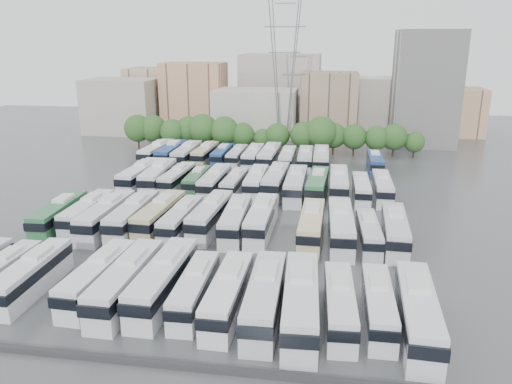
% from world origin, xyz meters
% --- Properties ---
extents(ground, '(220.00, 220.00, 0.00)m').
position_xyz_m(ground, '(0.00, 0.00, 0.00)').
color(ground, '#424447').
rests_on(ground, ground).
extents(parapet, '(56.00, 0.50, 0.50)m').
position_xyz_m(parapet, '(0.00, -33.00, 0.25)').
color(parapet, '#2D2D30').
rests_on(parapet, ground).
extents(tree_line, '(65.60, 7.97, 8.50)m').
position_xyz_m(tree_line, '(-2.95, 42.05, 4.48)').
color(tree_line, black).
rests_on(tree_line, ground).
extents(city_buildings, '(102.00, 35.00, 20.00)m').
position_xyz_m(city_buildings, '(-7.46, 71.86, 7.87)').
color(city_buildings, '#9E998E').
rests_on(city_buildings, ground).
extents(apartment_tower, '(14.00, 14.00, 26.00)m').
position_xyz_m(apartment_tower, '(34.00, 58.00, 13.00)').
color(apartment_tower, silver).
rests_on(apartment_tower, ground).
extents(electricity_pylon, '(9.00, 6.91, 33.83)m').
position_xyz_m(electricity_pylon, '(2.00, 50.00, 18.66)').
color(electricity_pylon, slate).
rests_on(electricity_pylon, ground).
extents(bus_r0_s1, '(2.53, 11.08, 3.47)m').
position_xyz_m(bus_r0_s1, '(-18.14, -23.64, 1.70)').
color(bus_r0_s1, silver).
rests_on(bus_r0_s1, ground).
extents(bus_r0_s2, '(2.93, 11.99, 3.74)m').
position_xyz_m(bus_r0_s2, '(-14.84, -23.66, 1.84)').
color(bus_r0_s2, silver).
rests_on(bus_r0_s2, ground).
extents(bus_r0_s4, '(3.09, 12.28, 3.83)m').
position_xyz_m(bus_r0_s4, '(-8.14, -23.18, 1.88)').
color(bus_r0_s4, silver).
rests_on(bus_r0_s4, ground).
extents(bus_r0_s5, '(2.95, 13.16, 4.12)m').
position_xyz_m(bus_r0_s5, '(-4.96, -23.85, 2.02)').
color(bus_r0_s5, silver).
rests_on(bus_r0_s5, ground).
extents(bus_r0_s6, '(3.14, 13.38, 4.18)m').
position_xyz_m(bus_r0_s6, '(-1.63, -23.13, 2.05)').
color(bus_r0_s6, silver).
rests_on(bus_r0_s6, ground).
extents(bus_r0_s7, '(2.74, 11.35, 3.54)m').
position_xyz_m(bus_r0_s7, '(1.62, -23.81, 1.74)').
color(bus_r0_s7, silver).
rests_on(bus_r0_s7, ground).
extents(bus_r0_s8, '(2.72, 12.23, 3.83)m').
position_xyz_m(bus_r0_s8, '(4.90, -24.44, 1.88)').
color(bus_r0_s8, white).
rests_on(bus_r0_s8, ground).
extents(bus_r0_s9, '(3.15, 13.07, 4.08)m').
position_xyz_m(bus_r0_s9, '(8.29, -24.76, 2.00)').
color(bus_r0_s9, silver).
rests_on(bus_r0_s9, ground).
extents(bus_r0_s10, '(3.68, 13.80, 4.29)m').
position_xyz_m(bus_r0_s10, '(11.51, -25.26, 2.11)').
color(bus_r0_s10, silver).
rests_on(bus_r0_s10, ground).
extents(bus_r0_s11, '(3.04, 11.55, 3.59)m').
position_xyz_m(bus_r0_s11, '(14.85, -24.55, 1.76)').
color(bus_r0_s11, silver).
rests_on(bus_r0_s11, ground).
extents(bus_r0_s12, '(2.51, 11.15, 3.49)m').
position_xyz_m(bus_r0_s12, '(18.18, -24.05, 1.71)').
color(bus_r0_s12, silver).
rests_on(bus_r0_s12, ground).
extents(bus_r0_s13, '(3.39, 13.33, 4.15)m').
position_xyz_m(bus_r0_s13, '(21.26, -25.33, 2.04)').
color(bus_r0_s13, silver).
rests_on(bus_r0_s13, ground).
extents(bus_r1_s0, '(3.30, 12.34, 3.83)m').
position_xyz_m(bus_r1_s0, '(-21.41, -7.04, 1.88)').
color(bus_r1_s0, '#2D693D').
rests_on(bus_r1_s0, ground).
extents(bus_r1_s1, '(2.78, 12.15, 3.80)m').
position_xyz_m(bus_r1_s1, '(-18.09, -5.74, 1.87)').
color(bus_r1_s1, silver).
rests_on(bus_r1_s1, ground).
extents(bus_r1_s2, '(2.93, 13.03, 4.08)m').
position_xyz_m(bus_r1_s2, '(-14.92, -6.87, 2.00)').
color(bus_r1_s2, silver).
rests_on(bus_r1_s2, ground).
extents(bus_r1_s3, '(3.00, 13.13, 4.11)m').
position_xyz_m(bus_r1_s3, '(-11.48, -6.44, 2.02)').
color(bus_r1_s3, silver).
rests_on(bus_r1_s3, ground).
extents(bus_r1_s4, '(3.41, 12.92, 4.02)m').
position_xyz_m(bus_r1_s4, '(-8.22, -5.47, 1.97)').
color(bus_r1_s4, '#C0B284').
rests_on(bus_r1_s4, ground).
extents(bus_r1_s5, '(2.99, 11.97, 3.73)m').
position_xyz_m(bus_r1_s5, '(-5.09, -6.25, 1.83)').
color(bus_r1_s5, silver).
rests_on(bus_r1_s5, ground).
extents(bus_r1_s6, '(3.48, 13.03, 4.05)m').
position_xyz_m(bus_r1_s6, '(-1.67, -4.61, 1.99)').
color(bus_r1_s6, silver).
rests_on(bus_r1_s6, ground).
extents(bus_r1_s7, '(3.26, 12.54, 3.90)m').
position_xyz_m(bus_r1_s7, '(1.82, -5.48, 1.91)').
color(bus_r1_s7, silver).
rests_on(bus_r1_s7, ground).
extents(bus_r1_s8, '(2.77, 12.70, 3.98)m').
position_xyz_m(bus_r1_s8, '(5.02, -4.93, 1.96)').
color(bus_r1_s8, silver).
rests_on(bus_r1_s8, ground).
extents(bus_r1_s10, '(2.89, 12.60, 3.94)m').
position_xyz_m(bus_r1_s10, '(11.44, -6.05, 1.94)').
color(bus_r1_s10, beige).
rests_on(bus_r1_s10, ground).
extents(bus_r1_s11, '(3.36, 13.38, 4.17)m').
position_xyz_m(bus_r1_s11, '(15.00, -6.16, 2.05)').
color(bus_r1_s11, silver).
rests_on(bus_r1_s11, ground).
extents(bus_r1_s12, '(2.87, 10.91, 3.39)m').
position_xyz_m(bus_r1_s12, '(18.29, -6.86, 1.67)').
color(bus_r1_s12, silver).
rests_on(bus_r1_s12, ground).
extents(bus_r1_s13, '(3.24, 12.68, 3.95)m').
position_xyz_m(bus_r1_s13, '(21.41, -6.10, 1.94)').
color(bus_r1_s13, silver).
rests_on(bus_r1_s13, ground).
extents(bus_r2_s1, '(3.34, 13.32, 4.15)m').
position_xyz_m(bus_r2_s1, '(-18.04, 12.66, 2.04)').
color(bus_r2_s1, silver).
rests_on(bus_r2_s1, ground).
extents(bus_r2_s2, '(3.56, 13.43, 4.17)m').
position_xyz_m(bus_r2_s2, '(-14.90, 12.64, 2.05)').
color(bus_r2_s2, silver).
rests_on(bus_r2_s2, ground).
extents(bus_r2_s3, '(3.19, 12.02, 3.74)m').
position_xyz_m(bus_r2_s3, '(-11.57, 12.53, 1.83)').
color(bus_r2_s3, silver).
rests_on(bus_r2_s3, ground).
extents(bus_r2_s4, '(2.61, 10.83, 3.38)m').
position_xyz_m(bus_r2_s4, '(-8.27, 12.57, 1.66)').
color(bus_r2_s4, '#2B6538').
rests_on(bus_r2_s4, ground).
extents(bus_r2_s5, '(2.99, 12.61, 3.94)m').
position_xyz_m(bus_r2_s5, '(-4.95, 11.31, 1.93)').
color(bus_r2_s5, silver).
rests_on(bus_r2_s5, ground).
extents(bus_r2_s6, '(2.82, 11.17, 3.48)m').
position_xyz_m(bus_r2_s6, '(-1.72, 11.49, 1.71)').
color(bus_r2_s6, silver).
rests_on(bus_r2_s6, ground).
extents(bus_r2_s7, '(2.81, 12.15, 3.80)m').
position_xyz_m(bus_r2_s7, '(1.61, 12.55, 1.87)').
color(bus_r2_s7, silver).
rests_on(bus_r2_s7, ground).
extents(bus_r2_s8, '(3.29, 13.37, 4.17)m').
position_xyz_m(bus_r2_s8, '(4.75, 12.93, 2.05)').
color(bus_r2_s8, silver).
rests_on(bus_r2_s8, ground).
extents(bus_r2_s9, '(2.91, 13.26, 4.16)m').
position_xyz_m(bus_r2_s9, '(8.09, 11.28, 2.04)').
color(bus_r2_s9, silver).
rests_on(bus_r2_s9, ground).
extents(bus_r2_s10, '(3.38, 12.92, 4.02)m').
position_xyz_m(bus_r2_s10, '(11.46, 11.63, 1.97)').
color(bus_r2_s10, '#317245').
rests_on(bus_r2_s10, ground).
extents(bus_r2_s11, '(2.92, 12.99, 4.07)m').
position_xyz_m(bus_r2_s11, '(14.75, 13.05, 2.00)').
color(bus_r2_s11, silver).
rests_on(bus_r2_s11, ground).
extents(bus_r2_s12, '(2.61, 11.18, 3.50)m').
position_xyz_m(bus_r2_s12, '(18.19, 11.57, 1.72)').
color(bus_r2_s12, silver).
rests_on(bus_r2_s12, ground).
extents(bus_r2_s13, '(2.61, 11.92, 3.74)m').
position_xyz_m(bus_r2_s13, '(21.45, 12.55, 1.84)').
color(bus_r2_s13, silver).
rests_on(bus_r2_s13, ground).
extents(bus_r3_s0, '(3.52, 13.27, 4.13)m').
position_xyz_m(bus_r3_s0, '(-21.43, 30.12, 2.03)').
color(bus_r3_s0, silver).
rests_on(bus_r3_s0, ground).
extents(bus_r3_s1, '(2.89, 13.22, 4.15)m').
position_xyz_m(bus_r3_s1, '(-18.29, 29.89, 2.04)').
color(bus_r3_s1, navy).
rests_on(bus_r3_s1, ground).
extents(bus_r3_s2, '(3.01, 13.34, 4.18)m').
position_xyz_m(bus_r3_s2, '(-14.88, 29.16, 2.05)').
color(bus_r3_s2, silver).
rests_on(bus_r3_s2, ground).
extents(bus_r3_s3, '(2.92, 12.27, 3.83)m').
position_xyz_m(bus_r3_s3, '(-11.65, 31.02, 1.88)').
color(bus_r3_s3, '#CCBF8C').
rests_on(bus_r3_s3, ground).
extents(bus_r3_s4, '(2.46, 11.24, 3.52)m').
position_xyz_m(bus_r3_s4, '(-8.24, 31.20, 1.73)').
color(bus_r3_s4, navy).
rests_on(bus_r3_s4, ground).
extents(bus_r3_s5, '(2.60, 11.08, 3.46)m').
position_xyz_m(bus_r3_s5, '(-5.15, 30.93, 1.70)').
color(bus_r3_s5, silver).
rests_on(bus_r3_s5, ground).
extents(bus_r3_s6, '(2.74, 12.50, 3.92)m').
position_xyz_m(bus_r3_s6, '(-1.73, 29.76, 1.93)').
color(bus_r3_s6, silver).
rests_on(bus_r3_s6, ground).
extents(bus_r3_s7, '(3.24, 13.58, 4.24)m').
position_xyz_m(bus_r3_s7, '(1.51, 29.59, 2.08)').
color(bus_r3_s7, silver).
rests_on(bus_r3_s7, ground).
extents(bus_r3_s8, '(2.62, 11.84, 3.71)m').
position_xyz_m(bus_r3_s8, '(5.01, 29.69, 1.82)').
color(bus_r3_s8, silver).
rests_on(bus_r3_s8, ground).
extents(bus_r3_s9, '(3.07, 12.37, 3.86)m').
position_xyz_m(bus_r3_s9, '(8.43, 29.64, 1.89)').
color(bus_r3_s9, silver).
rests_on(bus_r3_s9, ground).
extents(bus_r3_s10, '(3.14, 13.17, 4.11)m').
position_xyz_m(bus_r3_s10, '(11.46, 29.21, 2.02)').
color(bus_r3_s10, silver).
rests_on(bus_r3_s10, ground).
extents(bus_r3_s13, '(2.60, 11.53, 3.61)m').
position_xyz_m(bus_r3_s13, '(21.47, 29.20, 1.77)').
color(bus_r3_s13, navy).
rests_on(bus_r3_s13, ground).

